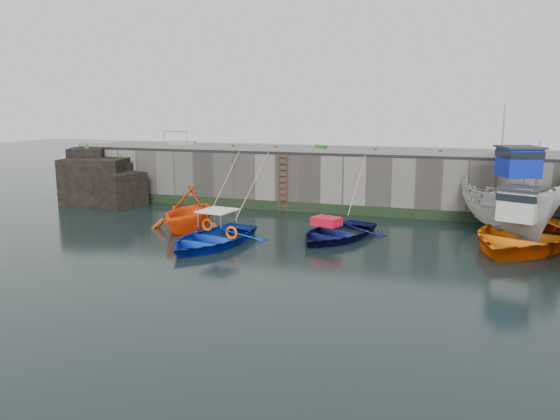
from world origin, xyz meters
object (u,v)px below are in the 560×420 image
(ladder, at_px, (283,181))
(boat_near_blue, at_px, (211,245))
(bollard_d, at_px, (375,151))
(boat_far_white, at_px, (509,206))
(fish_crate, at_px, (321,148))
(bollard_a, at_px, (233,148))
(bollard_e, at_px, (441,153))
(boat_far_orange, at_px, (523,234))
(boat_near_white, at_px, (189,229))
(bollard_c, at_px, (325,150))
(bollard_b, at_px, (276,149))
(boat_near_navy, at_px, (336,238))

(ladder, relative_size, boat_near_blue, 0.63)
(boat_near_blue, height_order, bollard_d, bollard_d)
(boat_far_white, bearing_deg, fish_crate, 141.65)
(bollard_a, height_order, bollard_d, same)
(boat_near_blue, height_order, bollard_e, bollard_e)
(bollard_e, bearing_deg, boat_far_orange, -51.43)
(bollard_d, bearing_deg, bollard_a, 180.00)
(boat_far_white, xyz_separation_m, fish_crate, (-9.33, 3.29, 2.08))
(ladder, bearing_deg, bollard_e, 2.40)
(boat_far_white, bearing_deg, boat_near_white, 175.66)
(boat_far_orange, height_order, bollard_c, boat_far_orange)
(boat_far_orange, distance_m, bollard_b, 13.07)
(boat_near_navy, relative_size, bollard_e, 17.10)
(boat_far_white, distance_m, bollard_a, 14.41)
(boat_near_white, bearing_deg, bollard_b, 68.26)
(ladder, distance_m, bollard_c, 2.81)
(bollard_a, relative_size, bollard_c, 1.00)
(boat_far_orange, bearing_deg, bollard_d, 169.19)
(fish_crate, distance_m, bollard_e, 6.34)
(ladder, relative_size, bollard_a, 11.43)
(boat_far_white, height_order, bollard_c, boat_far_white)
(boat_near_blue, xyz_separation_m, bollard_a, (-2.48, 8.20, 3.30))
(ladder, xyz_separation_m, bollard_e, (8.00, 0.34, 1.71))
(bollard_d, xyz_separation_m, bollard_e, (3.20, 0.00, 0.00))
(bollard_b, bearing_deg, boat_near_blue, -90.13)
(boat_near_white, xyz_separation_m, boat_far_orange, (14.21, 1.53, 0.48))
(boat_far_orange, distance_m, bollard_a, 15.39)
(bollard_c, bearing_deg, boat_far_white, -14.66)
(bollard_a, relative_size, bollard_e, 1.00)
(boat_near_navy, bearing_deg, fish_crate, 128.54)
(boat_near_navy, bearing_deg, bollard_b, 148.47)
(bollard_b, bearing_deg, bollard_d, 0.00)
(boat_far_white, bearing_deg, boat_far_orange, -97.46)
(boat_near_navy, bearing_deg, bollard_c, 127.48)
(ladder, height_order, boat_near_navy, ladder)
(boat_near_white, relative_size, bollard_b, 15.48)
(boat_near_white, height_order, bollard_e, bollard_e)
(boat_far_white, xyz_separation_m, bollard_d, (-6.27, 2.32, 2.06))
(fish_crate, bearing_deg, boat_far_orange, -5.36)
(boat_near_white, height_order, boat_near_navy, boat_near_white)
(boat_near_navy, xyz_separation_m, boat_far_white, (7.01, 3.17, 1.24))
(boat_far_white, distance_m, bollard_b, 11.98)
(ladder, bearing_deg, fish_crate, 36.96)
(ladder, distance_m, boat_far_orange, 12.23)
(boat_near_white, relative_size, fish_crate, 7.54)
(bollard_c, bearing_deg, bollard_d, 0.00)
(boat_near_navy, bearing_deg, boat_near_blue, -130.63)
(bollard_a, bearing_deg, ladder, -6.38)
(boat_near_navy, height_order, fish_crate, fish_crate)
(bollard_d, relative_size, bollard_e, 1.00)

